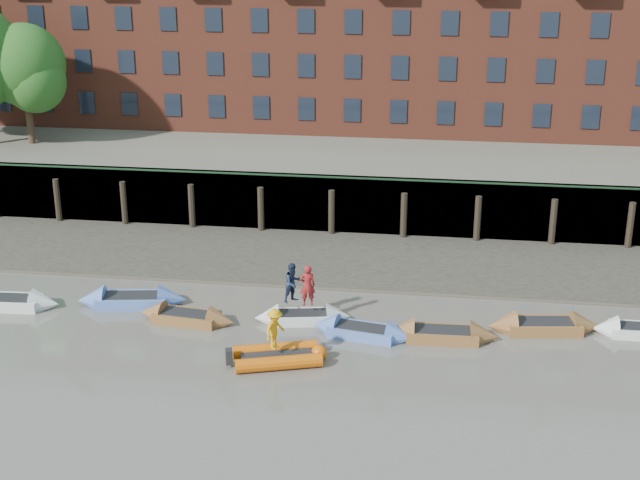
% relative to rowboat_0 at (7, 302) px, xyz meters
% --- Properties ---
extents(ground, '(220.00, 220.00, 0.00)m').
position_rel_rowboat_0_xyz_m(ground, '(15.31, -9.86, -0.25)').
color(ground, '#625C55').
rests_on(ground, ground).
extents(foreshore, '(110.00, 8.00, 0.50)m').
position_rel_rowboat_0_xyz_m(foreshore, '(15.31, 8.14, -0.25)').
color(foreshore, '#3D382F').
rests_on(foreshore, ground).
extents(mud_band, '(110.00, 1.60, 0.10)m').
position_rel_rowboat_0_xyz_m(mud_band, '(15.31, 4.74, -0.25)').
color(mud_band, '#4C4336').
rests_on(mud_band, ground).
extents(river_wall, '(110.00, 1.23, 3.30)m').
position_rel_rowboat_0_xyz_m(river_wall, '(15.31, 12.52, 1.35)').
color(river_wall, '#2D2A26').
rests_on(river_wall, ground).
extents(bank_terrace, '(110.00, 28.00, 3.20)m').
position_rel_rowboat_0_xyz_m(bank_terrace, '(15.31, 26.14, 1.35)').
color(bank_terrace, '#5E594D').
rests_on(bank_terrace, ground).
extents(rowboat_0, '(4.85, 1.66, 1.39)m').
position_rel_rowboat_0_xyz_m(rowboat_0, '(0.00, 0.00, 0.00)').
color(rowboat_0, silver).
rests_on(rowboat_0, ground).
extents(rowboat_1, '(5.13, 2.24, 1.44)m').
position_rel_rowboat_0_xyz_m(rowboat_1, '(5.54, 1.01, 0.01)').
color(rowboat_1, '#5071C2').
rests_on(rowboat_1, ground).
extents(rowboat_2, '(4.52, 1.79, 1.28)m').
position_rel_rowboat_0_xyz_m(rowboat_2, '(8.51, -0.39, -0.02)').
color(rowboat_2, brown).
rests_on(rowboat_2, ground).
extents(rowboat_3, '(4.36, 1.98, 1.22)m').
position_rel_rowboat_0_xyz_m(rowboat_3, '(13.53, 0.37, -0.03)').
color(rowboat_3, silver).
rests_on(rowboat_3, ground).
extents(rowboat_4, '(4.56, 2.07, 1.28)m').
position_rel_rowboat_0_xyz_m(rowboat_4, '(16.26, -0.73, -0.02)').
color(rowboat_4, '#5071C2').
rests_on(rowboat_4, ground).
extents(rowboat_5, '(4.70, 1.50, 1.35)m').
position_rel_rowboat_0_xyz_m(rowboat_5, '(19.60, -0.57, -0.01)').
color(rowboat_5, brown).
rests_on(rowboat_5, ground).
extents(rowboat_6, '(4.95, 2.05, 1.39)m').
position_rel_rowboat_0_xyz_m(rowboat_6, '(23.89, 0.84, 0.00)').
color(rowboat_6, brown).
rests_on(rowboat_6, ground).
extents(rib_tender, '(3.84, 2.72, 0.65)m').
position_rel_rowboat_0_xyz_m(rib_tender, '(13.28, -3.53, 0.04)').
color(rib_tender, '#C8550A').
rests_on(rib_tender, ground).
extents(person_rower_a, '(0.76, 0.60, 1.84)m').
position_rel_rowboat_0_xyz_m(person_rower_a, '(13.76, 0.35, 1.50)').
color(person_rower_a, maroon).
rests_on(person_rower_a, rowboat_3).
extents(person_rower_b, '(1.08, 1.09, 1.77)m').
position_rel_rowboat_0_xyz_m(person_rower_b, '(13.07, 0.64, 1.46)').
color(person_rower_b, '#19233F').
rests_on(person_rower_b, rowboat_3).
extents(person_rib_crew, '(1.02, 1.25, 1.69)m').
position_rel_rowboat_0_xyz_m(person_rib_crew, '(13.07, -3.54, 1.20)').
color(person_rib_crew, orange).
rests_on(person_rib_crew, rib_tender).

